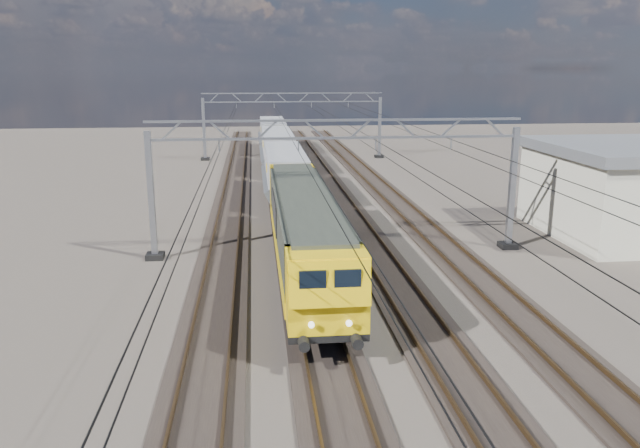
{
  "coord_description": "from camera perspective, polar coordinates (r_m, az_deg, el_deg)",
  "views": [
    {
      "loc": [
        -4.26,
        -27.68,
        9.6
      ],
      "look_at": [
        -1.22,
        0.95,
        2.4
      ],
      "focal_mm": 35.0,
      "sensor_mm": 36.0,
      "label": 1
    }
  ],
  "objects": [
    {
      "name": "track_loco",
      "position": [
        29.36,
        -1.33,
        -4.9
      ],
      "size": [
        2.6,
        140.0,
        0.3
      ],
      "color": "black",
      "rests_on": "ground"
    },
    {
      "name": "hopper_wagon_third",
      "position": [
        74.9,
        -4.35,
        8.35
      ],
      "size": [
        3.38,
        13.0,
        3.25
      ],
      "color": "black",
      "rests_on": "ground"
    },
    {
      "name": "locomotive",
      "position": [
        29.41,
        -1.47,
        -0.29
      ],
      "size": [
        2.76,
        21.1,
        3.62
      ],
      "color": "black",
      "rests_on": "ground"
    },
    {
      "name": "catenary_gantry_far",
      "position": [
        68.05,
        -2.48,
        9.22
      ],
      "size": [
        19.9,
        0.9,
        7.11
      ],
      "color": "gray",
      "rests_on": "ground"
    },
    {
      "name": "hopper_wagon_lead",
      "position": [
        46.74,
        -3.23,
        4.94
      ],
      "size": [
        3.38,
        13.0,
        3.25
      ],
      "color": "black",
      "rests_on": "ground"
    },
    {
      "name": "catenary_gantry_mid",
      "position": [
        32.47,
        1.57,
        3.93
      ],
      "size": [
        19.9,
        0.9,
        7.11
      ],
      "color": "gray",
      "rests_on": "ground"
    },
    {
      "name": "overhead_wires",
      "position": [
        36.14,
        0.75,
        7.92
      ],
      "size": [
        12.03,
        140.0,
        0.53
      ],
      "color": "black",
      "rests_on": "ground"
    },
    {
      "name": "ground",
      "position": [
        29.61,
        2.55,
        -4.9
      ],
      "size": [
        160.0,
        160.0,
        0.0
      ],
      "primitive_type": "plane",
      "color": "#29231F",
      "rests_on": "ground"
    },
    {
      "name": "track_outer_west",
      "position": [
        29.33,
        -9.17,
        -5.11
      ],
      "size": [
        2.6,
        140.0,
        0.3
      ],
      "color": "black",
      "rests_on": "ground"
    },
    {
      "name": "hopper_wagon_mid",
      "position": [
        60.79,
        -3.92,
        7.04
      ],
      "size": [
        3.38,
        13.0,
        3.25
      ],
      "color": "black",
      "rests_on": "ground"
    },
    {
      "name": "track_inner_east",
      "position": [
        29.94,
        6.35,
        -4.61
      ],
      "size": [
        2.6,
        140.0,
        0.3
      ],
      "color": "black",
      "rests_on": "ground"
    },
    {
      "name": "track_outer_east",
      "position": [
        31.02,
        13.61,
        -4.26
      ],
      "size": [
        2.6,
        140.0,
        0.3
      ],
      "color": "black",
      "rests_on": "ground"
    }
  ]
}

